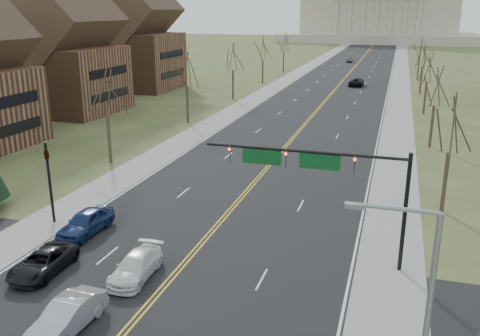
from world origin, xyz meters
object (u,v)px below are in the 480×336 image
Objects in this scene: car_sb_outer_lead at (43,262)px; signal_left at (49,173)px; street_light at (418,322)px; car_far_sb at (349,60)px; signal_mast at (318,170)px; car_sb_outer_second at (86,222)px; car_sb_inner_second at (136,266)px; car_sb_inner_lead at (67,316)px; car_far_nb at (356,82)px.

signal_left is at bearing 120.04° from car_sb_outer_lead.
car_far_sb is (-15.33, 138.98, -4.49)m from street_light.
signal_mast is at bearing -90.32° from car_far_sb.
car_sb_outer_second is (3.37, -1.00, -2.88)m from signal_left.
signal_left is at bearing 165.69° from car_sb_outer_second.
car_sb_inner_second is at bearing -33.17° from car_sb_outer_second.
signal_mast reaches higher than car_sb_inner_lead.
car_far_sb is (-0.62, 130.86, 0.04)m from car_sb_inner_second.
car_sb_inner_second reaches higher than car_sb_outer_lead.
signal_left is (-18.95, 0.00, -2.05)m from signal_mast.
street_light is at bearing -28.69° from car_sb_outer_second.
car_sb_outer_second is 1.15× the size of car_far_sb.
car_sb_inner_lead is 88.25m from car_far_nb.
signal_left is 1.02× the size of car_far_nb.
street_light is 2.15× the size of car_far_sb.
car_far_sb reaches higher than car_sb_outer_lead.
car_far_sb is (4.80, 131.99, 0.05)m from car_sb_outer_lead.
car_sb_outer_lead is at bearing -156.35° from signal_mast.
car_sb_inner_lead is (-10.09, -10.88, -4.99)m from signal_mast.
car_far_sb is (8.90, 125.48, -2.98)m from signal_left.
car_sb_outer_lead is 5.54m from car_sb_inner_second.
car_sb_inner_second is at bearing 9.51° from car_sb_outer_lead.
car_sb_outer_lead is at bearing -171.19° from car_sb_inner_second.
car_far_nb reaches higher than car_far_sb.
car_sb_outer_lead is 1.03× the size of car_sb_inner_second.
car_sb_outer_second is (-5.48, 9.87, 0.07)m from car_sb_inner_lead.
street_light reaches higher than car_sb_outer_lead.
car_sb_inner_lead is 0.99× the size of car_sb_inner_second.
signal_mast is 125.99m from car_far_sb.
car_sb_inner_second is at bearing 151.09° from street_light.
signal_mast is 2.06× the size of car_far_nb.
signal_mast is at bearing 111.41° from street_light.
car_sb_outer_lead is 0.99× the size of car_sb_outer_second.
car_sb_inner_lead reaches higher than car_far_sb.
car_sb_outer_second is at bearing -16.54° from signal_left.
street_light reaches higher than signal_mast.
signal_left is at bearing 147.65° from car_sb_inner_second.
street_light is at bearing -21.38° from car_sb_outer_lead.
street_light is at bearing 96.45° from car_far_nb.
signal_mast is 19.06m from signal_left.
car_sb_inner_second is (-14.71, 8.12, -4.54)m from street_light.
car_far_sb is (-6.05, 48.32, -0.10)m from car_far_nb.
car_sb_inner_lead is at bearing -99.86° from car_sb_inner_second.
car_far_nb is 1.40× the size of car_far_sb.
signal_left is 125.83m from car_far_sb.
street_light is at bearing -29.12° from signal_left.
car_sb_inner_lead reaches higher than car_sb_outer_lead.
signal_mast reaches higher than car_far_nb.
signal_left reaches higher than car_sb_inner_second.
car_sb_inner_lead is 136.36m from car_far_sb.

